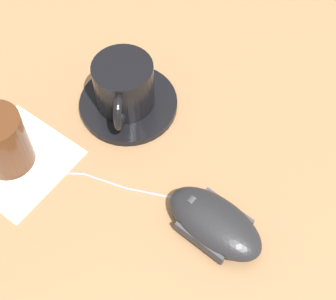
{
  "coord_description": "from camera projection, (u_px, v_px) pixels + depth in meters",
  "views": [
    {
      "loc": [
        0.25,
        0.23,
        0.54
      ],
      "look_at": [
        -0.02,
        0.04,
        0.03
      ],
      "focal_mm": 55.0,
      "sensor_mm": 36.0,
      "label": 1
    }
  ],
  "objects": [
    {
      "name": "drinking_glass",
      "position": [
        2.0,
        141.0,
        0.6
      ],
      "size": [
        0.06,
        0.06,
        0.08
      ],
      "primitive_type": "cylinder",
      "color": "#4C2814",
      "rests_on": "napkin_under_glass"
    },
    {
      "name": "ground_plane",
      "position": [
        132.0,
        155.0,
        0.64
      ],
      "size": [
        3.0,
        3.0,
        0.0
      ],
      "primitive_type": "plane",
      "color": "olive"
    },
    {
      "name": "mouse_cable",
      "position": [
        37.0,
        186.0,
        0.61
      ],
      "size": [
        0.19,
        0.26,
        0.0
      ],
      "color": "gray",
      "rests_on": "ground"
    },
    {
      "name": "napkin_under_glass",
      "position": [
        17.0,
        161.0,
        0.63
      ],
      "size": [
        0.13,
        0.13,
        0.0
      ],
      "primitive_type": "cube",
      "rotation": [
        0.0,
        0.0,
        -0.03
      ],
      "color": "silver",
      "rests_on": "ground"
    },
    {
      "name": "computer_mouse",
      "position": [
        215.0,
        223.0,
        0.57
      ],
      "size": [
        0.07,
        0.12,
        0.04
      ],
      "color": "black",
      "rests_on": "ground"
    },
    {
      "name": "saucer",
      "position": [
        129.0,
        104.0,
        0.67
      ],
      "size": [
        0.13,
        0.13,
        0.01
      ],
      "primitive_type": "cylinder",
      "color": "black",
      "rests_on": "ground"
    },
    {
      "name": "coffee_cup",
      "position": [
        124.0,
        86.0,
        0.64
      ],
      "size": [
        0.1,
        0.08,
        0.07
      ],
      "color": "black",
      "rests_on": "saucer"
    }
  ]
}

